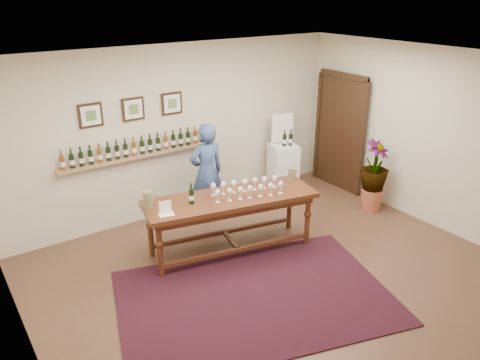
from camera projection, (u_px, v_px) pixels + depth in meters
ground at (274, 274)px, 6.31m from camera, size 6.00×6.00×0.00m
room_shell at (303, 135)px, 8.41m from camera, size 6.00×6.00×6.00m
rug at (255, 297)px, 5.82m from camera, size 3.82×3.07×0.02m
tasting_table at (231, 205)px, 6.60m from camera, size 2.55×1.27×0.86m
table_glasses at (247, 188)px, 6.58m from camera, size 1.46×0.72×0.20m
table_bottles at (191, 193)px, 6.32m from camera, size 0.29×0.22×0.27m
pitcher_left at (148, 200)px, 6.18m from camera, size 0.18×0.18×0.23m
pitcher_right at (291, 174)px, 7.05m from camera, size 0.16×0.16×0.20m
menu_card at (165, 208)px, 6.02m from camera, size 0.22×0.18×0.18m
display_pedestal at (283, 169)px, 8.67m from camera, size 0.56×0.56×0.92m
pedestal_bottles at (288, 137)px, 8.42m from camera, size 0.32×0.16×0.31m
info_sign at (282, 128)px, 8.52m from camera, size 0.41×0.13×0.57m
potted_plant at (374, 176)px, 7.88m from camera, size 0.71×0.71×1.09m
person at (207, 173)px, 7.54m from camera, size 0.61×0.42×1.62m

